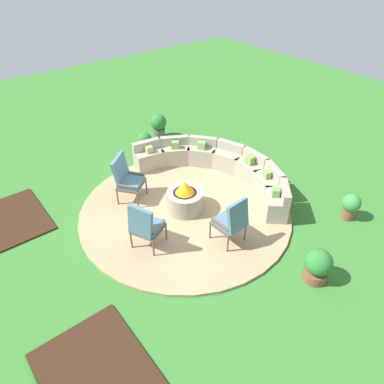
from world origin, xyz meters
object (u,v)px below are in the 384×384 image
object	(u,v)px
lounge_chair_front_right	(145,225)
lounge_chair_back_left	(232,220)
fire_pit	(185,199)
curved_stone_bench	(219,167)
potted_plant_0	(159,125)
potted_plant_1	(351,205)
potted_plant_2	(318,265)
potted_plant_3	(145,142)
lounge_chair_front_left	(127,178)

from	to	relation	value
lounge_chair_front_right	lounge_chair_back_left	bearing A→B (deg)	30.81
fire_pit	curved_stone_bench	distance (m)	1.55
potted_plant_0	potted_plant_1	size ratio (longest dim) A/B	1.21
potted_plant_1	fire_pit	bearing A→B (deg)	-132.00
curved_stone_bench	potted_plant_2	world-z (taller)	curved_stone_bench
lounge_chair_front_right	potted_plant_3	distance (m)	3.76
curved_stone_bench	lounge_chair_front_left	xyz separation A→B (m)	(-0.65, -2.25, 0.27)
potted_plant_1	potted_plant_2	world-z (taller)	potted_plant_2
lounge_chair_back_left	potted_plant_3	size ratio (longest dim) A/B	1.54
lounge_chair_front_right	potted_plant_2	size ratio (longest dim) A/B	1.58
lounge_chair_front_left	potted_plant_2	bearing A→B (deg)	72.09
potted_plant_2	curved_stone_bench	bearing A→B (deg)	167.34
potted_plant_0	fire_pit	bearing A→B (deg)	-24.89
potted_plant_0	potted_plant_3	size ratio (longest dim) A/B	1.09
potted_plant_0	potted_plant_2	world-z (taller)	potted_plant_0
lounge_chair_back_left	potted_plant_1	world-z (taller)	lounge_chair_back_left
lounge_chair_back_left	fire_pit	bearing A→B (deg)	91.04
lounge_chair_back_left	lounge_chair_front_right	bearing A→B (deg)	143.82
lounge_chair_front_left	lounge_chair_back_left	distance (m)	2.69
fire_pit	potted_plant_3	world-z (taller)	fire_pit
fire_pit	potted_plant_1	xyz separation A→B (m)	(2.43, 2.70, -0.00)
lounge_chair_front_left	potted_plant_1	bearing A→B (deg)	97.08
fire_pit	potted_plant_1	distance (m)	3.63
lounge_chair_back_left	potted_plant_3	bearing A→B (deg)	79.31
potted_plant_0	potted_plant_3	xyz separation A→B (m)	(0.66, -0.91, -0.02)
fire_pit	lounge_chair_front_right	bearing A→B (deg)	-70.58
lounge_chair_front_left	potted_plant_1	size ratio (longest dim) A/B	1.83
lounge_chair_front_right	potted_plant_1	distance (m)	4.48
lounge_chair_front_left	potted_plant_2	world-z (taller)	lounge_chair_front_left
curved_stone_bench	potted_plant_0	bearing A→B (deg)	177.91
fire_pit	lounge_chair_front_right	distance (m)	1.42
lounge_chair_front_right	potted_plant_3	size ratio (longest dim) A/B	1.58
lounge_chair_front_left	potted_plant_0	xyz separation A→B (m)	(-2.23, 2.35, -0.22)
potted_plant_3	potted_plant_0	bearing A→B (deg)	125.91
lounge_chair_back_left	lounge_chair_front_left	bearing A→B (deg)	106.21
lounge_chair_back_left	potted_plant_2	xyz separation A→B (m)	(1.64, 0.58, -0.25)
potted_plant_0	lounge_chair_back_left	bearing A→B (deg)	-17.16
lounge_chair_front_right	potted_plant_2	distance (m)	3.25
fire_pit	lounge_chair_front_left	world-z (taller)	lounge_chair_front_left
fire_pit	potted_plant_0	distance (m)	3.73
lounge_chair_front_left	lounge_chair_back_left	world-z (taller)	lounge_chair_front_left
lounge_chair_front_left	fire_pit	bearing A→B (deg)	87.10
fire_pit	lounge_chair_back_left	distance (m)	1.42
lounge_chair_front_left	potted_plant_3	size ratio (longest dim) A/B	1.64
curved_stone_bench	fire_pit	bearing A→B (deg)	-71.02
curved_stone_bench	potted_plant_3	distance (m)	2.36
fire_pit	potted_plant_2	xyz separation A→B (m)	(3.03, 0.67, 0.01)
lounge_chair_front_left	lounge_chair_back_left	size ratio (longest dim) A/B	1.07
potted_plant_2	fire_pit	bearing A→B (deg)	-167.51
curved_stone_bench	potted_plant_1	bearing A→B (deg)	22.84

